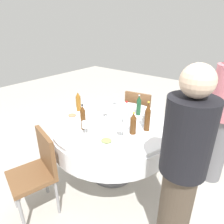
{
  "coord_description": "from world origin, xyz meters",
  "views": [
    {
      "loc": [
        -1.31,
        1.63,
        1.82
      ],
      "look_at": [
        0.0,
        0.0,
        0.88
      ],
      "focal_mm": 32.18,
      "sensor_mm": 36.0,
      "label": 1
    }
  ],
  "objects_px": {
    "wine_glass_far": "(122,128)",
    "chair_front": "(38,168)",
    "wine_glass_south": "(106,109)",
    "chair_west": "(139,112)",
    "bottle_clear_rear": "(126,114)",
    "dining_table": "(112,133)",
    "person_east": "(223,117)",
    "wine_glass_right": "(85,125)",
    "wine_glass_front": "(144,118)",
    "bottle_amber_right": "(78,102)",
    "person_near": "(182,167)",
    "bottle_brown_far": "(83,118)",
    "bottle_brown_east": "(147,117)",
    "bottle_brown_front": "(133,124)",
    "plate_outer": "(72,116)",
    "wine_glass_west": "(116,98)",
    "bottle_dark_green_near": "(139,106)",
    "plate_south": "(106,142)"
  },
  "relations": [
    {
      "from": "wine_glass_far",
      "to": "chair_front",
      "type": "relative_size",
      "value": 0.16
    },
    {
      "from": "wine_glass_south",
      "to": "chair_west",
      "type": "height_order",
      "value": "wine_glass_south"
    },
    {
      "from": "bottle_clear_rear",
      "to": "wine_glass_far",
      "type": "height_order",
      "value": "bottle_clear_rear"
    },
    {
      "from": "dining_table",
      "to": "person_east",
      "type": "bearing_deg",
      "value": -144.32
    },
    {
      "from": "wine_glass_right",
      "to": "wine_glass_front",
      "type": "distance_m",
      "value": 0.67
    },
    {
      "from": "dining_table",
      "to": "bottle_amber_right",
      "type": "relative_size",
      "value": 5.27
    },
    {
      "from": "wine_glass_front",
      "to": "person_near",
      "type": "distance_m",
      "value": 0.85
    },
    {
      "from": "bottle_brown_far",
      "to": "person_near",
      "type": "xyz_separation_m",
      "value": [
        -1.13,
        0.07,
        -0.03
      ]
    },
    {
      "from": "bottle_brown_east",
      "to": "bottle_clear_rear",
      "type": "bearing_deg",
      "value": 11.27
    },
    {
      "from": "bottle_clear_rear",
      "to": "wine_glass_far",
      "type": "relative_size",
      "value": 2.05
    },
    {
      "from": "dining_table",
      "to": "bottle_brown_front",
      "type": "xyz_separation_m",
      "value": [
        -0.33,
        0.06,
        0.26
      ]
    },
    {
      "from": "person_east",
      "to": "chair_front",
      "type": "distance_m",
      "value": 2.05
    },
    {
      "from": "chair_front",
      "to": "person_near",
      "type": "bearing_deg",
      "value": -143.17
    },
    {
      "from": "bottle_brown_east",
      "to": "person_east",
      "type": "relative_size",
      "value": 0.2
    },
    {
      "from": "wine_glass_front",
      "to": "person_east",
      "type": "bearing_deg",
      "value": -141.01
    },
    {
      "from": "wine_glass_front",
      "to": "person_east",
      "type": "xyz_separation_m",
      "value": [
        -0.69,
        -0.56,
        0.01
      ]
    },
    {
      "from": "wine_glass_south",
      "to": "bottle_brown_far",
      "type": "bearing_deg",
      "value": 88.35
    },
    {
      "from": "bottle_brown_far",
      "to": "bottle_brown_east",
      "type": "bearing_deg",
      "value": -144.04
    },
    {
      "from": "bottle_brown_front",
      "to": "chair_west",
      "type": "height_order",
      "value": "bottle_brown_front"
    },
    {
      "from": "plate_outer",
      "to": "wine_glass_right",
      "type": "bearing_deg",
      "value": 155.86
    },
    {
      "from": "bottle_clear_rear",
      "to": "wine_glass_right",
      "type": "relative_size",
      "value": 1.96
    },
    {
      "from": "bottle_brown_far",
      "to": "wine_glass_right",
      "type": "bearing_deg",
      "value": 143.71
    },
    {
      "from": "bottle_amber_right",
      "to": "wine_glass_right",
      "type": "height_order",
      "value": "bottle_amber_right"
    },
    {
      "from": "bottle_brown_front",
      "to": "bottle_amber_right",
      "type": "bearing_deg",
      "value": -3.35
    },
    {
      "from": "bottle_brown_far",
      "to": "plate_outer",
      "type": "distance_m",
      "value": 0.37
    },
    {
      "from": "wine_glass_west",
      "to": "person_near",
      "type": "xyz_separation_m",
      "value": [
        -1.26,
        0.83,
        -0.01
      ]
    },
    {
      "from": "bottle_brown_east",
      "to": "bottle_dark_green_near",
      "type": "distance_m",
      "value": 0.4
    },
    {
      "from": "wine_glass_south",
      "to": "wine_glass_west",
      "type": "bearing_deg",
      "value": -69.48
    },
    {
      "from": "wine_glass_right",
      "to": "chair_front",
      "type": "relative_size",
      "value": 0.17
    },
    {
      "from": "chair_west",
      "to": "bottle_dark_green_near",
      "type": "bearing_deg",
      "value": -70.79
    },
    {
      "from": "bottle_brown_far",
      "to": "wine_glass_west",
      "type": "bearing_deg",
      "value": -79.84
    },
    {
      "from": "dining_table",
      "to": "plate_south",
      "type": "relative_size",
      "value": 5.98
    },
    {
      "from": "bottle_dark_green_near",
      "to": "bottle_brown_front",
      "type": "bearing_deg",
      "value": 115.13
    },
    {
      "from": "wine_glass_far",
      "to": "plate_outer",
      "type": "xyz_separation_m",
      "value": [
        0.75,
        0.01,
        -0.09
      ]
    },
    {
      "from": "bottle_brown_front",
      "to": "wine_glass_far",
      "type": "distance_m",
      "value": 0.14
    },
    {
      "from": "plate_outer",
      "to": "person_east",
      "type": "xyz_separation_m",
      "value": [
        -1.5,
        -0.92,
        0.1
      ]
    },
    {
      "from": "wine_glass_right",
      "to": "wine_glass_far",
      "type": "xyz_separation_m",
      "value": [
        -0.32,
        -0.2,
        -0.0
      ]
    },
    {
      "from": "dining_table",
      "to": "wine_glass_south",
      "type": "distance_m",
      "value": 0.3
    },
    {
      "from": "wine_glass_front",
      "to": "wine_glass_south",
      "type": "xyz_separation_m",
      "value": [
        0.47,
        0.11,
        0.02
      ]
    },
    {
      "from": "plate_south",
      "to": "chair_west",
      "type": "height_order",
      "value": "chair_west"
    },
    {
      "from": "bottle_brown_east",
      "to": "bottle_amber_right",
      "type": "bearing_deg",
      "value": 6.01
    },
    {
      "from": "bottle_brown_front",
      "to": "wine_glass_right",
      "type": "xyz_separation_m",
      "value": [
        0.38,
        0.33,
        -0.01
      ]
    },
    {
      "from": "wine_glass_right",
      "to": "bottle_dark_green_near",
      "type": "bearing_deg",
      "value": -102.81
    },
    {
      "from": "wine_glass_far",
      "to": "plate_outer",
      "type": "bearing_deg",
      "value": 0.87
    },
    {
      "from": "wine_glass_west",
      "to": "chair_west",
      "type": "distance_m",
      "value": 0.56
    },
    {
      "from": "bottle_brown_front",
      "to": "chair_west",
      "type": "distance_m",
      "value": 1.1
    },
    {
      "from": "dining_table",
      "to": "plate_outer",
      "type": "distance_m",
      "value": 0.54
    },
    {
      "from": "dining_table",
      "to": "plate_south",
      "type": "distance_m",
      "value": 0.46
    },
    {
      "from": "wine_glass_right",
      "to": "wine_glass_west",
      "type": "bearing_deg",
      "value": -74.08
    },
    {
      "from": "bottle_amber_right",
      "to": "person_near",
      "type": "bearing_deg",
      "value": 166.23
    }
  ]
}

